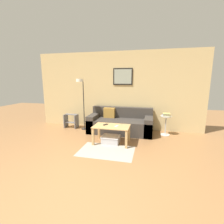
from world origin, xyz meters
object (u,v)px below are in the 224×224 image
Objects in this scene: cell_phone at (117,126)px; step_stool at (71,120)px; remote_control at (106,124)px; storage_bin at (111,139)px; book_stack at (166,115)px; coffee_table at (112,129)px; floor_lamp at (81,92)px; side_table at (166,124)px; couch at (120,124)px.

cell_phone reaches higher than step_stool.
storage_bin is at bearing 7.00° from remote_control.
book_stack is at bearing 54.15° from cell_phone.
remote_control reaches higher than coffee_table.
storage_bin is at bearing -35.80° from floor_lamp.
side_table is 0.28m from book_stack.
coffee_table is 3.65× the size of book_stack.
remote_control is (-0.18, 0.06, 0.10)m from coffee_table.
coffee_table is 0.21m from remote_control.
book_stack is (1.45, 0.99, 0.54)m from storage_bin.
cell_phone is at bearing -85.09° from couch.
cell_phone is (-1.29, -0.99, 0.12)m from side_table.
step_stool is at bearing 175.70° from remote_control.
storage_bin is 0.41m from cell_phone.
book_stack is at bearing 58.73° from remote_control.
floor_lamp reaches higher than cell_phone.
storage_bin is 3.10× the size of remote_control.
floor_lamp is 2.69m from book_stack.
couch is 3.34× the size of side_table.
step_stool is at bearing 178.73° from book_stack.
storage_bin is 0.99× the size of step_stool.
floor_lamp is at bearing -174.26° from couch.
book_stack is (1.38, 0.02, 0.36)m from couch.
storage_bin is 1.78m from side_table.
coffee_table is at bearing -93.10° from couch.
floor_lamp is at bearing -22.64° from step_stool.
book_stack reaches higher than step_stool.
remote_control is at bearing -37.65° from floor_lamp.
floor_lamp is 3.57× the size of step_stool.
book_stack is (1.43, 0.98, 0.26)m from coffee_table.
couch reaches higher than coffee_table.
book_stack reaches higher than storage_bin.
remote_control is at bearing 162.75° from coffee_table.
couch is at bearing 112.05° from cell_phone.
floor_lamp is at bearing 144.91° from coffee_table.
coffee_table reaches higher than storage_bin.
storage_bin is at bearing -145.31° from side_table.
step_stool reaches higher than storage_bin.
couch reaches higher than book_stack.
storage_bin is at bearing -158.16° from coffee_table.
side_table is 2.32× the size of book_stack.
couch is at bearing -178.52° from side_table.
book_stack is at bearing 34.31° from storage_bin.
cell_phone is at bearing -142.59° from side_table.
side_table is (1.45, 1.00, 0.25)m from storage_bin.
cell_phone is at bearing -29.63° from step_stool.
remote_control is at bearing -172.15° from cell_phone.
couch is 1.76m from step_stool.
step_stool is at bearing 157.36° from floor_lamp.
book_stack is at bearing 34.46° from coffee_table.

